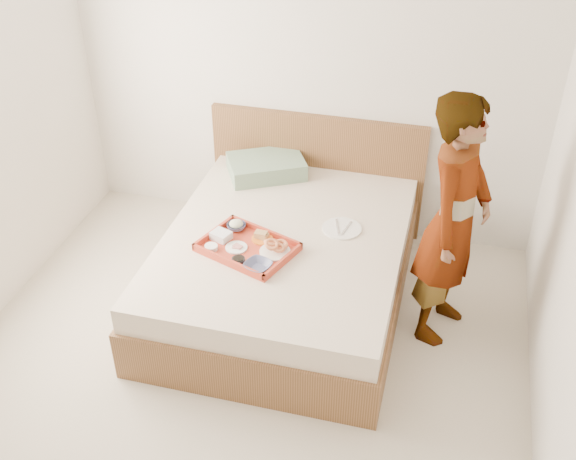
% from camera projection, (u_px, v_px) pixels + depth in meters
% --- Properties ---
extents(ground, '(3.50, 4.00, 0.01)m').
position_uv_depth(ground, '(225.00, 400.00, 4.12)').
color(ground, beige).
rests_on(ground, ground).
extents(wall_back, '(3.50, 0.01, 2.60)m').
position_uv_depth(wall_back, '(307.00, 68.00, 4.97)').
color(wall_back, silver).
rests_on(wall_back, ground).
extents(bed, '(1.65, 2.00, 0.53)m').
position_uv_depth(bed, '(285.00, 267.00, 4.74)').
color(bed, brown).
rests_on(bed, ground).
extents(headboard, '(1.65, 0.06, 0.95)m').
position_uv_depth(headboard, '(317.00, 172.00, 5.40)').
color(headboard, brown).
rests_on(headboard, ground).
extents(pillow, '(0.66, 0.59, 0.13)m').
position_uv_depth(pillow, '(266.00, 167.00, 5.22)').
color(pillow, gray).
rests_on(pillow, bed).
extents(tray, '(0.68, 0.59, 0.05)m').
position_uv_depth(tray, '(247.00, 247.00, 4.44)').
color(tray, red).
rests_on(tray, bed).
extents(prawn_plate, '(0.25, 0.25, 0.01)m').
position_uv_depth(prawn_plate, '(275.00, 252.00, 4.41)').
color(prawn_plate, white).
rests_on(prawn_plate, tray).
extents(navy_bowl_big, '(0.21, 0.21, 0.04)m').
position_uv_depth(navy_bowl_big, '(258.00, 266.00, 4.26)').
color(navy_bowl_big, '#131A45').
rests_on(navy_bowl_big, tray).
extents(sauce_dish, '(0.11, 0.11, 0.03)m').
position_uv_depth(sauce_dish, '(239.00, 260.00, 4.32)').
color(sauce_dish, black).
rests_on(sauce_dish, tray).
extents(meat_plate, '(0.18, 0.18, 0.01)m').
position_uv_depth(meat_plate, '(236.00, 248.00, 4.45)').
color(meat_plate, white).
rests_on(meat_plate, tray).
extents(bread_plate, '(0.18, 0.18, 0.01)m').
position_uv_depth(bread_plate, '(262.00, 239.00, 4.53)').
color(bread_plate, orange).
rests_on(bread_plate, tray).
extents(salad_bowl, '(0.16, 0.16, 0.04)m').
position_uv_depth(salad_bowl, '(236.00, 226.00, 4.62)').
color(salad_bowl, '#131A45').
rests_on(salad_bowl, tray).
extents(plastic_tub, '(0.15, 0.13, 0.05)m').
position_uv_depth(plastic_tub, '(221.00, 236.00, 4.52)').
color(plastic_tub, silver).
rests_on(plastic_tub, tray).
extents(cheese_round, '(0.11, 0.11, 0.03)m').
position_uv_depth(cheese_round, '(211.00, 247.00, 4.43)').
color(cheese_round, white).
rests_on(cheese_round, tray).
extents(dinner_plate, '(0.27, 0.27, 0.01)m').
position_uv_depth(dinner_plate, '(342.00, 229.00, 4.65)').
color(dinner_plate, white).
rests_on(dinner_plate, bed).
extents(person, '(0.56, 0.70, 1.66)m').
position_uv_depth(person, '(454.00, 222.00, 4.19)').
color(person, beige).
rests_on(person, ground).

